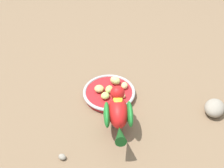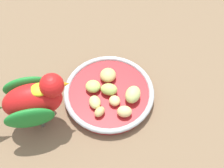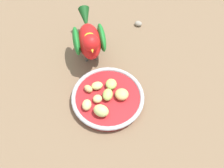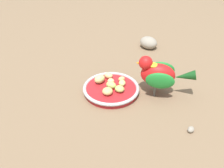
{
  "view_description": "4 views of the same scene",
  "coord_description": "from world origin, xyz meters",
  "px_view_note": "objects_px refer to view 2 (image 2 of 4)",
  "views": [
    {
      "loc": [
        0.47,
        0.43,
        0.65
      ],
      "look_at": [
        -0.03,
        -0.01,
        0.06
      ],
      "focal_mm": 39.81,
      "sensor_mm": 36.0,
      "label": 1
    },
    {
      "loc": [
        -0.22,
        0.29,
        0.6
      ],
      "look_at": [
        -0.03,
        -0.02,
        0.05
      ],
      "focal_mm": 51.34,
      "sensor_mm": 36.0,
      "label": 2
    },
    {
      "loc": [
        -0.34,
        -0.24,
        0.67
      ],
      "look_at": [
        -0.0,
        -0.02,
        0.06
      ],
      "focal_mm": 46.14,
      "sensor_mm": 36.0,
      "label": 3
    },
    {
      "loc": [
        0.6,
        -0.46,
        0.57
      ],
      "look_at": [
        0.0,
        -0.03,
        0.05
      ],
      "focal_mm": 44.03,
      "sensor_mm": 36.0,
      "label": 4
    }
  ],
  "objects_px": {
    "feeding_bowl": "(109,94)",
    "apple_piece_4": "(93,86)",
    "parrot": "(30,100)",
    "apple_piece_6": "(114,101)",
    "apple_piece_5": "(133,95)",
    "apple_piece_2": "(124,111)",
    "apple_piece_7": "(100,112)",
    "apple_piece_3": "(108,75)",
    "apple_piece_0": "(109,89)",
    "apple_piece_1": "(95,102)"
  },
  "relations": [
    {
      "from": "apple_piece_2",
      "to": "apple_piece_1",
      "type": "bearing_deg",
      "value": 10.83
    },
    {
      "from": "apple_piece_3",
      "to": "apple_piece_6",
      "type": "bearing_deg",
      "value": 134.01
    },
    {
      "from": "apple_piece_5",
      "to": "parrot",
      "type": "xyz_separation_m",
      "value": [
        0.15,
        0.14,
        0.05
      ]
    },
    {
      "from": "apple_piece_3",
      "to": "apple_piece_7",
      "type": "relative_size",
      "value": 1.42
    },
    {
      "from": "apple_piece_3",
      "to": "parrot",
      "type": "distance_m",
      "value": 0.18
    },
    {
      "from": "apple_piece_2",
      "to": "parrot",
      "type": "distance_m",
      "value": 0.19
    },
    {
      "from": "apple_piece_3",
      "to": "apple_piece_6",
      "type": "relative_size",
      "value": 1.46
    },
    {
      "from": "apple_piece_0",
      "to": "feeding_bowl",
      "type": "bearing_deg",
      "value": -7.59
    },
    {
      "from": "apple_piece_2",
      "to": "apple_piece_7",
      "type": "relative_size",
      "value": 1.21
    },
    {
      "from": "apple_piece_3",
      "to": "apple_piece_7",
      "type": "xyz_separation_m",
      "value": [
        -0.03,
        0.08,
        -0.0
      ]
    },
    {
      "from": "apple_piece_4",
      "to": "apple_piece_1",
      "type": "bearing_deg",
      "value": 129.17
    },
    {
      "from": "apple_piece_1",
      "to": "apple_piece_4",
      "type": "xyz_separation_m",
      "value": [
        0.02,
        -0.03,
        0.0
      ]
    },
    {
      "from": "apple_piece_3",
      "to": "apple_piece_4",
      "type": "distance_m",
      "value": 0.04
    },
    {
      "from": "apple_piece_1",
      "to": "parrot",
      "type": "xyz_separation_m",
      "value": [
        0.09,
        0.08,
        0.05
      ]
    },
    {
      "from": "feeding_bowl",
      "to": "apple_piece_3",
      "type": "xyz_separation_m",
      "value": [
        0.02,
        -0.03,
        0.02
      ]
    },
    {
      "from": "apple_piece_1",
      "to": "apple_piece_3",
      "type": "bearing_deg",
      "value": -79.67
    },
    {
      "from": "apple_piece_3",
      "to": "apple_piece_6",
      "type": "height_order",
      "value": "apple_piece_3"
    },
    {
      "from": "feeding_bowl",
      "to": "apple_piece_7",
      "type": "height_order",
      "value": "apple_piece_7"
    },
    {
      "from": "feeding_bowl",
      "to": "apple_piece_7",
      "type": "relative_size",
      "value": 7.69
    },
    {
      "from": "parrot",
      "to": "apple_piece_4",
      "type": "bearing_deg",
      "value": 17.09
    },
    {
      "from": "apple_piece_1",
      "to": "apple_piece_3",
      "type": "relative_size",
      "value": 0.86
    },
    {
      "from": "apple_piece_0",
      "to": "apple_piece_2",
      "type": "height_order",
      "value": "apple_piece_0"
    },
    {
      "from": "apple_piece_2",
      "to": "apple_piece_3",
      "type": "relative_size",
      "value": 0.86
    },
    {
      "from": "apple_piece_3",
      "to": "apple_piece_7",
      "type": "height_order",
      "value": "apple_piece_3"
    },
    {
      "from": "apple_piece_4",
      "to": "apple_piece_5",
      "type": "relative_size",
      "value": 0.81
    },
    {
      "from": "apple_piece_4",
      "to": "parrot",
      "type": "distance_m",
      "value": 0.14
    },
    {
      "from": "feeding_bowl",
      "to": "apple_piece_1",
      "type": "distance_m",
      "value": 0.04
    },
    {
      "from": "apple_piece_1",
      "to": "apple_piece_7",
      "type": "height_order",
      "value": "same"
    },
    {
      "from": "apple_piece_0",
      "to": "apple_piece_5",
      "type": "bearing_deg",
      "value": -164.91
    },
    {
      "from": "parrot",
      "to": "apple_piece_6",
      "type": "bearing_deg",
      "value": -2.01
    },
    {
      "from": "apple_piece_0",
      "to": "apple_piece_4",
      "type": "height_order",
      "value": "apple_piece_0"
    },
    {
      "from": "apple_piece_0",
      "to": "apple_piece_1",
      "type": "distance_m",
      "value": 0.04
    },
    {
      "from": "feeding_bowl",
      "to": "apple_piece_3",
      "type": "bearing_deg",
      "value": -53.91
    },
    {
      "from": "parrot",
      "to": "apple_piece_7",
      "type": "bearing_deg",
      "value": -10.56
    },
    {
      "from": "feeding_bowl",
      "to": "apple_piece_7",
      "type": "distance_m",
      "value": 0.06
    },
    {
      "from": "apple_piece_4",
      "to": "apple_piece_7",
      "type": "bearing_deg",
      "value": 135.75
    },
    {
      "from": "apple_piece_5",
      "to": "parrot",
      "type": "bearing_deg",
      "value": 43.3
    },
    {
      "from": "apple_piece_4",
      "to": "apple_piece_7",
      "type": "height_order",
      "value": "apple_piece_4"
    },
    {
      "from": "apple_piece_0",
      "to": "apple_piece_3",
      "type": "bearing_deg",
      "value": -53.71
    },
    {
      "from": "apple_piece_4",
      "to": "apple_piece_6",
      "type": "height_order",
      "value": "apple_piece_4"
    },
    {
      "from": "feeding_bowl",
      "to": "apple_piece_4",
      "type": "relative_size",
      "value": 5.98
    },
    {
      "from": "apple_piece_0",
      "to": "apple_piece_7",
      "type": "height_order",
      "value": "apple_piece_0"
    },
    {
      "from": "apple_piece_2",
      "to": "apple_piece_3",
      "type": "bearing_deg",
      "value": -37.35
    },
    {
      "from": "apple_piece_4",
      "to": "parrot",
      "type": "height_order",
      "value": "parrot"
    },
    {
      "from": "feeding_bowl",
      "to": "apple_piece_4",
      "type": "bearing_deg",
      "value": 18.25
    },
    {
      "from": "apple_piece_6",
      "to": "apple_piece_7",
      "type": "bearing_deg",
      "value": 71.24
    },
    {
      "from": "apple_piece_4",
      "to": "apple_piece_5",
      "type": "bearing_deg",
      "value": -163.68
    },
    {
      "from": "feeding_bowl",
      "to": "apple_piece_5",
      "type": "height_order",
      "value": "apple_piece_5"
    },
    {
      "from": "feeding_bowl",
      "to": "apple_piece_7",
      "type": "xyz_separation_m",
      "value": [
        -0.01,
        0.05,
        0.01
      ]
    },
    {
      "from": "feeding_bowl",
      "to": "apple_piece_4",
      "type": "height_order",
      "value": "apple_piece_4"
    }
  ]
}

